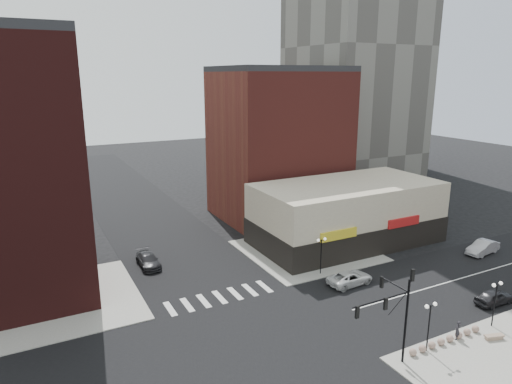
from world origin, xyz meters
TOP-DOWN VIEW (x-y plane):
  - ground at (0.00, 0.00)m, footprint 240.00×240.00m
  - road_ew at (0.00, 0.00)m, footprint 200.00×14.00m
  - road_ns at (0.00, 0.00)m, footprint 14.00×200.00m
  - sidewalk_nw at (-14.50, 14.50)m, footprint 15.00×15.00m
  - sidewalk_ne at (14.50, 14.50)m, footprint 15.00×15.00m
  - building_ne_midrise at (19.00, 29.50)m, footprint 18.00×15.00m
  - building_ne_row at (21.00, 15.00)m, footprint 24.20×12.20m
  - traffic_signal at (7.24, -7.83)m, footprint 5.59×3.09m
  - street_lamp_se_a at (11.00, -8.00)m, footprint 1.22×0.32m
  - street_lamp_se_b at (19.00, -8.00)m, footprint 1.22×0.32m
  - street_lamp_ne at (12.00, 8.00)m, footprint 1.22×0.32m
  - bollard_row at (13.18, -8.00)m, footprint 7.95×0.60m
  - white_suv at (13.33, 4.52)m, footprint 5.27×2.65m
  - dark_sedan_east at (22.97, -5.35)m, footprint 4.23×1.81m
  - silver_sedan at (33.40, 3.68)m, footprint 5.19×2.39m
  - dark_sedan_north at (-4.42, 19.07)m, footprint 2.13×5.17m
  - pedestrian at (14.50, -8.00)m, footprint 0.72×0.63m
  - stone_bench at (17.28, -9.46)m, footprint 1.73×0.96m

SIDE VIEW (x-z plane):
  - ground at x=0.00m, z-range 0.00..0.00m
  - road_ew at x=0.00m, z-range 0.00..0.02m
  - road_ns at x=0.00m, z-range 0.00..0.02m
  - sidewalk_nw at x=-14.50m, z-range 0.00..0.12m
  - sidewalk_ne at x=14.50m, z-range 0.00..0.12m
  - stone_bench at x=17.28m, z-range 0.13..0.52m
  - bollard_row at x=13.18m, z-range 0.12..0.72m
  - dark_sedan_east at x=22.97m, z-range 0.00..1.42m
  - white_suv at x=13.33m, z-range 0.00..1.43m
  - dark_sedan_north at x=-4.42m, z-range 0.00..1.50m
  - silver_sedan at x=33.40m, z-range 0.00..1.65m
  - pedestrian at x=14.50m, z-range 0.12..1.77m
  - street_lamp_se_a at x=11.00m, z-range 1.21..5.37m
  - street_lamp_se_b at x=19.00m, z-range 1.21..5.37m
  - street_lamp_ne at x=12.00m, z-range 1.21..5.37m
  - building_ne_row at x=21.00m, z-range -0.70..7.30m
  - traffic_signal at x=7.24m, z-range 1.07..8.85m
  - building_ne_midrise at x=19.00m, z-range 0.00..22.00m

